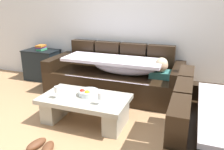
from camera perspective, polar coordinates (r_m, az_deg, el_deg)
name	(u,v)px	position (r m, az deg, el deg)	size (l,w,h in m)	color
ground_plane	(76,144)	(2.92, -8.86, -16.42)	(14.00, 14.00, 0.00)	#A77D55
back_wall	(129,16)	(4.41, 4.17, 14.29)	(9.00, 0.10, 2.70)	silver
couch_along_wall	(116,77)	(4.13, 1.02, -0.40)	(2.39, 0.92, 0.88)	black
couch_near_window	(217,141)	(2.56, 24.50, -14.57)	(0.92, 1.80, 0.88)	black
coffee_table	(85,106)	(3.24, -6.69, -7.68)	(1.20, 0.68, 0.38)	#A5A293
fruit_bowl	(88,93)	(3.22, -5.96, -4.36)	(0.28, 0.28, 0.10)	silver
wine_glass_near_left	(57,90)	(3.17, -13.43, -3.62)	(0.07, 0.07, 0.17)	silver
wine_glass_near_right	(100,96)	(2.90, -2.98, -5.20)	(0.07, 0.07, 0.17)	silver
open_magazine	(106,97)	(3.15, -1.57, -5.43)	(0.28, 0.21, 0.01)	white
side_cabinet	(42,65)	(5.13, -16.85, 2.42)	(0.72, 0.44, 0.64)	black
book_stack_on_cabinet	(41,47)	(5.04, -17.12, 6.51)	(0.17, 0.22, 0.11)	#338C59
pair_of_shoes	(42,146)	(2.88, -16.90, -16.48)	(0.35, 0.32, 0.09)	#59331E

